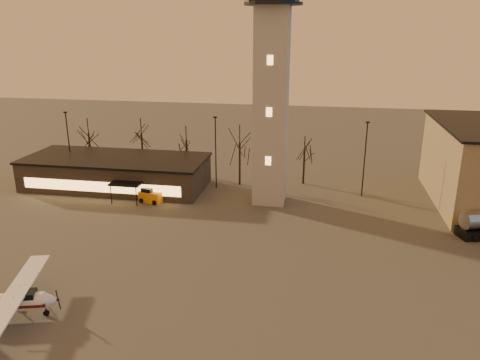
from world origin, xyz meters
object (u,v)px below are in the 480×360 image
(terminal, at_px, (116,172))
(cessna_rear, at_px, (13,305))
(service_cart, at_px, (151,196))
(control_tower, at_px, (272,73))

(terminal, height_order, cessna_rear, terminal)
(terminal, relative_size, service_cart, 7.72)
(cessna_rear, bearing_deg, control_tower, 44.74)
(control_tower, distance_m, service_cart, 21.90)
(terminal, xyz_separation_m, service_cart, (6.91, -4.97, -1.43))
(control_tower, xyz_separation_m, service_cart, (-15.08, -2.98, -15.60))
(control_tower, bearing_deg, service_cart, -168.81)
(cessna_rear, bearing_deg, terminal, 84.18)
(control_tower, relative_size, terminal, 1.28)
(terminal, bearing_deg, service_cart, -35.68)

